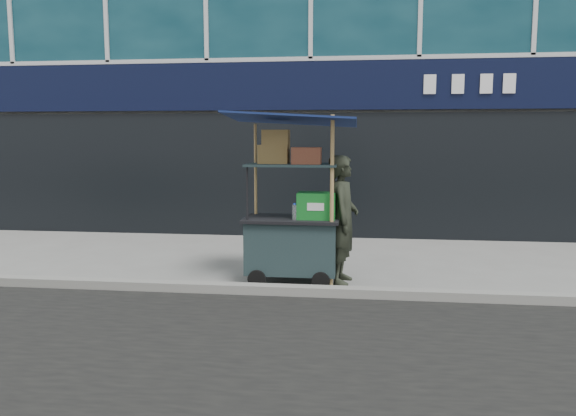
# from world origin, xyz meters

# --- Properties ---
(ground) EXTENTS (80.00, 80.00, 0.00)m
(ground) POSITION_xyz_m (0.00, 0.00, 0.00)
(ground) COLOR slate
(ground) RESTS_ON ground
(curb) EXTENTS (80.00, 0.18, 0.12)m
(curb) POSITION_xyz_m (0.00, -0.20, 0.06)
(curb) COLOR gray
(curb) RESTS_ON ground
(vendor_cart) EXTENTS (1.68, 1.19, 2.27)m
(vendor_cart) POSITION_xyz_m (0.07, 0.43, 0.80)
(vendor_cart) COLOR #1C2D2F
(vendor_cart) RESTS_ON ground
(vendor_man) EXTENTS (0.46, 0.65, 1.71)m
(vendor_man) POSITION_xyz_m (0.72, 0.50, 0.85)
(vendor_man) COLOR #252A1F
(vendor_man) RESTS_ON ground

